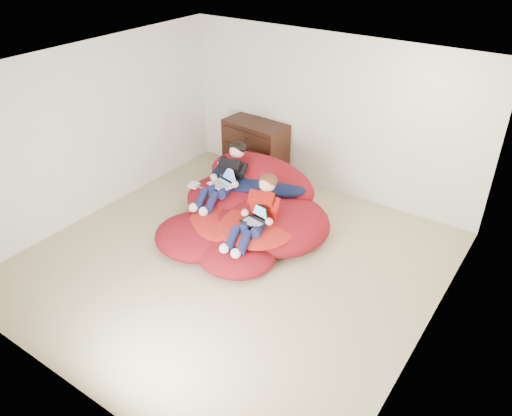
{
  "coord_description": "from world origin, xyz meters",
  "views": [
    {
      "loc": [
        3.26,
        -4.18,
        4.0
      ],
      "look_at": [
        0.14,
        0.33,
        0.7
      ],
      "focal_mm": 35.0,
      "sensor_mm": 36.0,
      "label": 1
    }
  ],
  "objects_px": {
    "dresser": "(255,149)",
    "younger_boy": "(258,210)",
    "laptop_black": "(256,217)",
    "older_boy": "(226,174)",
    "beanbag_pile": "(248,210)",
    "laptop_white": "(223,180)"
  },
  "relations": [
    {
      "from": "laptop_black",
      "to": "older_boy",
      "type": "bearing_deg",
      "value": 148.22
    },
    {
      "from": "beanbag_pile",
      "to": "laptop_black",
      "type": "height_order",
      "value": "beanbag_pile"
    },
    {
      "from": "older_boy",
      "to": "younger_boy",
      "type": "bearing_deg",
      "value": -29.56
    },
    {
      "from": "dresser",
      "to": "laptop_black",
      "type": "distance_m",
      "value": 2.3
    },
    {
      "from": "beanbag_pile",
      "to": "dresser",
      "type": "bearing_deg",
      "value": 121.13
    },
    {
      "from": "laptop_black",
      "to": "laptop_white",
      "type": "bearing_deg",
      "value": 151.82
    },
    {
      "from": "older_boy",
      "to": "younger_boy",
      "type": "xyz_separation_m",
      "value": [
        0.9,
        -0.51,
        -0.04
      ]
    },
    {
      "from": "older_boy",
      "to": "laptop_black",
      "type": "bearing_deg",
      "value": -31.78
    },
    {
      "from": "older_boy",
      "to": "laptop_white",
      "type": "xyz_separation_m",
      "value": [
        -0.0,
        -0.08,
        -0.06
      ]
    },
    {
      "from": "dresser",
      "to": "younger_boy",
      "type": "height_order",
      "value": "younger_boy"
    },
    {
      "from": "dresser",
      "to": "younger_boy",
      "type": "relative_size",
      "value": 1.08
    },
    {
      "from": "dresser",
      "to": "older_boy",
      "type": "height_order",
      "value": "older_boy"
    },
    {
      "from": "dresser",
      "to": "younger_boy",
      "type": "xyz_separation_m",
      "value": [
        1.32,
        -1.84,
        0.17
      ]
    },
    {
      "from": "dresser",
      "to": "younger_boy",
      "type": "distance_m",
      "value": 2.27
    },
    {
      "from": "beanbag_pile",
      "to": "younger_boy",
      "type": "bearing_deg",
      "value": -43.56
    },
    {
      "from": "beanbag_pile",
      "to": "laptop_black",
      "type": "relative_size",
      "value": 7.0
    },
    {
      "from": "dresser",
      "to": "laptop_black",
      "type": "bearing_deg",
      "value": -55.17
    },
    {
      "from": "older_boy",
      "to": "younger_boy",
      "type": "height_order",
      "value": "older_boy"
    },
    {
      "from": "laptop_white",
      "to": "dresser",
      "type": "bearing_deg",
      "value": 106.41
    },
    {
      "from": "older_boy",
      "to": "laptop_white",
      "type": "relative_size",
      "value": 2.83
    },
    {
      "from": "beanbag_pile",
      "to": "older_boy",
      "type": "xyz_separation_m",
      "value": [
        -0.43,
        0.06,
        0.43
      ]
    },
    {
      "from": "younger_boy",
      "to": "laptop_black",
      "type": "xyz_separation_m",
      "value": [
        0.0,
        -0.05,
        -0.08
      ]
    }
  ]
}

